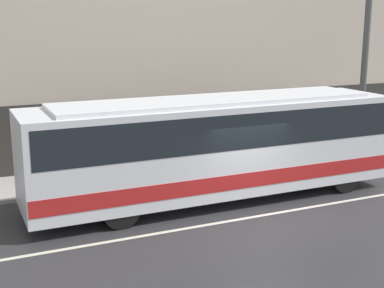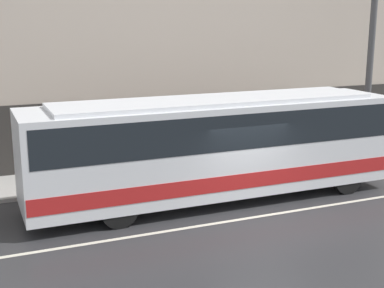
% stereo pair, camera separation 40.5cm
% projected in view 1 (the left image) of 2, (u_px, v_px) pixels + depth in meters
% --- Properties ---
extents(ground_plane, '(60.00, 60.00, 0.00)m').
position_uv_depth(ground_plane, '(259.00, 216.00, 15.15)').
color(ground_plane, '#2D2D30').
extents(sidewalk, '(60.00, 2.69, 0.12)m').
position_uv_depth(sidewalk, '(184.00, 168.00, 19.88)').
color(sidewalk, '#A09E99').
rests_on(sidewalk, ground_plane).
extents(building_facade, '(60.00, 0.35, 10.31)m').
position_uv_depth(building_facade, '(168.00, 32.00, 20.09)').
color(building_facade, '#B7A899').
rests_on(building_facade, ground_plane).
extents(lane_stripe, '(54.00, 0.14, 0.01)m').
position_uv_depth(lane_stripe, '(259.00, 216.00, 15.15)').
color(lane_stripe, beige).
rests_on(lane_stripe, ground_plane).
extents(transit_bus, '(11.49, 2.54, 3.16)m').
position_uv_depth(transit_bus, '(215.00, 143.00, 16.20)').
color(transit_bus, silver).
rests_on(transit_bus, ground_plane).
extents(utility_pole_near, '(0.26, 0.26, 7.08)m').
position_uv_depth(utility_pole_near, '(364.00, 65.00, 21.37)').
color(utility_pole_near, '#4C4C4F').
rests_on(utility_pole_near, sidewalk).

